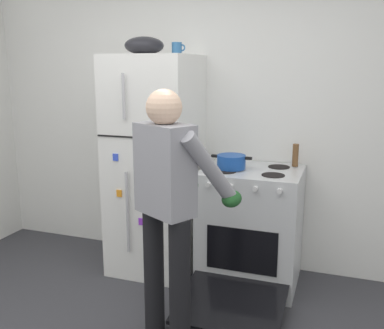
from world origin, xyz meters
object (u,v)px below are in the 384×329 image
(refrigerator, at_px, (156,166))
(coffee_mug, at_px, (177,48))
(mixing_bowl, at_px, (144,46))
(stove_range, at_px, (250,228))
(pepper_mill, at_px, (295,155))
(person_cook, at_px, (170,197))
(red_pot, at_px, (231,162))

(refrigerator, bearing_deg, coffee_mug, 15.40)
(coffee_mug, bearing_deg, mixing_bowl, -169.22)
(refrigerator, distance_m, mixing_bowl, 0.98)
(stove_range, xyz_separation_m, pepper_mill, (0.30, 0.22, 0.57))
(refrigerator, height_order, coffee_mug, coffee_mug)
(person_cook, distance_m, red_pot, 0.92)
(coffee_mug, height_order, pepper_mill, coffee_mug)
(red_pot, bearing_deg, pepper_mill, 28.52)
(person_cook, xyz_separation_m, mixing_bowl, (-0.60, 0.95, 0.93))
(coffee_mug, bearing_deg, red_pot, -11.64)
(stove_range, distance_m, coffee_mug, 1.55)
(mixing_bowl, bearing_deg, coffee_mug, 10.78)
(pepper_mill, bearing_deg, red_pot, -151.48)
(pepper_mill, bearing_deg, person_cook, -117.82)
(refrigerator, distance_m, red_pot, 0.68)
(person_cook, distance_m, pepper_mill, 1.31)
(red_pot, distance_m, coffee_mug, 1.00)
(red_pot, relative_size, pepper_mill, 1.80)
(red_pot, bearing_deg, refrigerator, 175.74)
(mixing_bowl, bearing_deg, person_cook, -57.78)
(stove_range, bearing_deg, coffee_mug, 173.97)
(refrigerator, bearing_deg, pepper_mill, 10.07)
(stove_range, distance_m, person_cook, 1.10)
(person_cook, height_order, red_pot, person_cook)
(refrigerator, xyz_separation_m, red_pot, (0.67, -0.05, 0.09))
(red_pot, height_order, mixing_bowl, mixing_bowl)
(red_pot, bearing_deg, stove_range, 11.27)
(pepper_mill, height_order, mixing_bowl, mixing_bowl)
(coffee_mug, bearing_deg, refrigerator, -164.60)
(refrigerator, height_order, stove_range, refrigerator)
(person_cook, relative_size, coffee_mug, 14.28)
(person_cook, relative_size, pepper_mill, 8.93)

